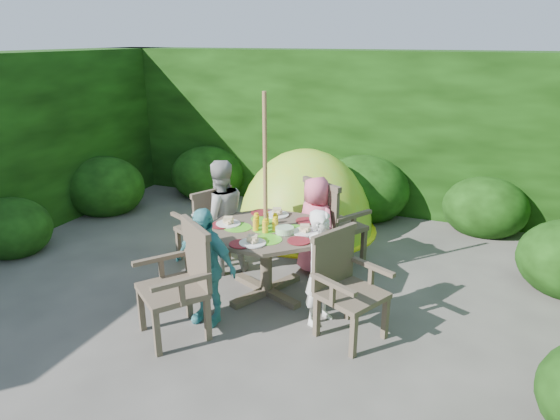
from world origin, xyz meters
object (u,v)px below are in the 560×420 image
at_px(garden_chair_right, 345,284).
at_px(garden_chair_front, 181,280).
at_px(patio_table, 266,239).
at_px(parasol_pole, 265,199).
at_px(garden_chair_back, 331,222).
at_px(child_front, 205,266).
at_px(child_left, 220,217).
at_px(dome_tent, 304,230).
at_px(child_right, 322,268).
at_px(garden_chair_left, 206,225).
at_px(child_back, 316,226).

height_order(garden_chair_right, garden_chair_front, garden_chair_front).
relative_size(patio_table, parasol_pole, 0.79).
relative_size(garden_chair_back, child_front, 0.89).
xyz_separation_m(parasol_pole, garden_chair_right, (1.00, -0.44, -0.58)).
relative_size(child_left, dome_tent, 0.57).
xyz_separation_m(parasol_pole, garden_chair_front, (-0.42, -1.01, -0.55)).
bearing_deg(parasol_pole, child_right, -23.79).
relative_size(parasol_pole, garden_chair_right, 2.25).
bearing_deg(garden_chair_left, garden_chair_front, 47.60).
bearing_deg(garden_chair_front, child_front, 107.13).
distance_m(garden_chair_front, child_front, 0.29).
bearing_deg(patio_table, child_front, -114.12).
distance_m(garden_chair_front, dome_tent, 3.04).
height_order(patio_table, parasol_pole, parasol_pole).
relative_size(garden_chair_back, child_right, 0.90).
height_order(garden_chair_right, dome_tent, dome_tent).
xyz_separation_m(garden_chair_right, child_front, (-1.32, -0.29, 0.07)).
bearing_deg(garden_chair_right, child_right, 93.24).
relative_size(garden_chair_front, child_front, 0.87).
height_order(parasol_pole, child_left, parasol_pole).
xyz_separation_m(parasol_pole, garden_chair_left, (-1.00, 0.44, -0.59)).
height_order(garden_chair_back, child_front, child_front).
relative_size(garden_chair_left, child_back, 0.81).
height_order(garden_chair_right, garden_chair_back, garden_chair_back).
relative_size(garden_chair_right, child_front, 0.82).
bearing_deg(child_front, child_back, 73.05).
xyz_separation_m(patio_table, dome_tent, (-0.26, 1.98, -0.65)).
xyz_separation_m(garden_chair_back, child_front, (-0.75, -1.73, 0.03)).
bearing_deg(child_back, dome_tent, -40.71).
distance_m(garden_chair_left, child_left, 0.34).
height_order(parasol_pole, child_right, parasol_pole).
bearing_deg(patio_table, garden_chair_front, -112.94).
height_order(garden_chair_back, child_right, child_right).
bearing_deg(dome_tent, garden_chair_right, -48.73).
bearing_deg(garden_chair_back, garden_chair_left, 51.77).
height_order(garden_chair_back, dome_tent, dome_tent).
xyz_separation_m(patio_table, garden_chair_left, (-1.01, 0.44, -0.14)).
bearing_deg(garden_chair_right, patio_table, 92.65).
bearing_deg(child_back, child_front, 90.37).
bearing_deg(child_front, garden_chair_back, 73.38).
xyz_separation_m(garden_chair_back, child_left, (-1.16, -0.68, 0.12)).
relative_size(patio_table, garden_chair_right, 1.78).
distance_m(garden_chair_front, child_back, 1.89).
relative_size(child_right, child_left, 0.85).
bearing_deg(garden_chair_back, child_right, 133.35).
bearing_deg(child_right, garden_chair_right, -94.19).
bearing_deg(child_left, patio_table, 109.76).
relative_size(patio_table, garden_chair_back, 1.65).
height_order(garden_chair_back, garden_chair_front, garden_chair_back).
bearing_deg(garden_chair_back, dome_tent, -24.36).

